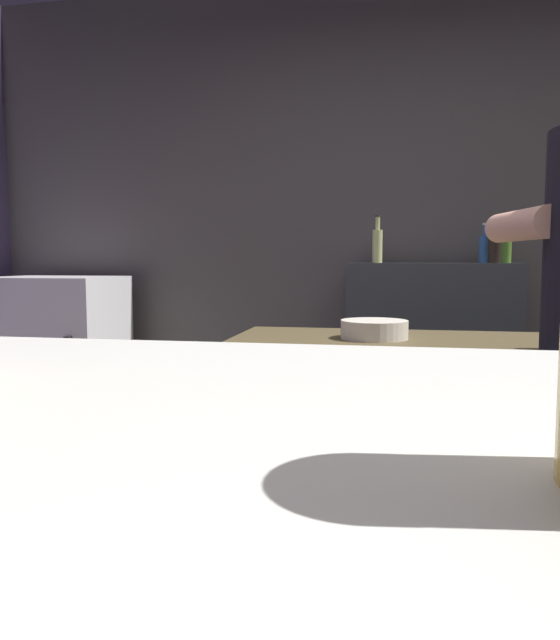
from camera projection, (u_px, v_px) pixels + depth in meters
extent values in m
cube|color=#514D4C|center=(428.00, 227.00, 3.44)|extent=(5.20, 0.10, 2.70)
cube|color=#4C4028|center=(560.00, 487.00, 1.94)|extent=(2.10, 0.60, 0.91)
cube|color=#353A3F|center=(430.00, 373.00, 3.23)|extent=(0.86, 0.36, 1.15)
cube|color=white|center=(58.00, 373.00, 3.44)|extent=(0.66, 0.55, 1.08)
cube|color=#262626|center=(69.00, 374.00, 3.11)|extent=(0.03, 0.03, 0.39)
cube|color=#338CD8|center=(10.00, 357.00, 3.18)|extent=(0.10, 0.01, 0.12)
cylinder|color=#D79D87|center=(522.00, 225.00, 1.58)|extent=(0.14, 0.33, 0.08)
cylinder|color=beige|center=(374.00, 329.00, 2.01)|extent=(0.22, 0.22, 0.06)
cylinder|color=#2B568F|center=(485.00, 249.00, 3.14)|extent=(0.06, 0.06, 0.14)
cylinder|color=#2B568F|center=(486.00, 231.00, 3.13)|extent=(0.03, 0.03, 0.05)
cylinder|color=silver|center=(486.00, 224.00, 3.13)|extent=(0.03, 0.03, 0.01)
cylinder|color=black|center=(494.00, 248.00, 3.05)|extent=(0.06, 0.06, 0.15)
cylinder|color=black|center=(495.00, 227.00, 3.04)|extent=(0.03, 0.03, 0.06)
cylinder|color=red|center=(495.00, 220.00, 3.04)|extent=(0.03, 0.03, 0.01)
cylinder|color=#C7CA80|center=(377.00, 246.00, 3.24)|extent=(0.05, 0.05, 0.17)
cylinder|color=#C7CA80|center=(378.00, 223.00, 3.23)|extent=(0.02, 0.02, 0.07)
cylinder|color=#333333|center=(378.00, 216.00, 3.22)|extent=(0.03, 0.03, 0.01)
cylinder|color=#56862C|center=(505.00, 250.00, 3.14)|extent=(0.06, 0.06, 0.13)
cylinder|color=#56862C|center=(506.00, 233.00, 3.13)|extent=(0.03, 0.03, 0.05)
cylinder|color=black|center=(506.00, 227.00, 3.13)|extent=(0.03, 0.03, 0.01)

